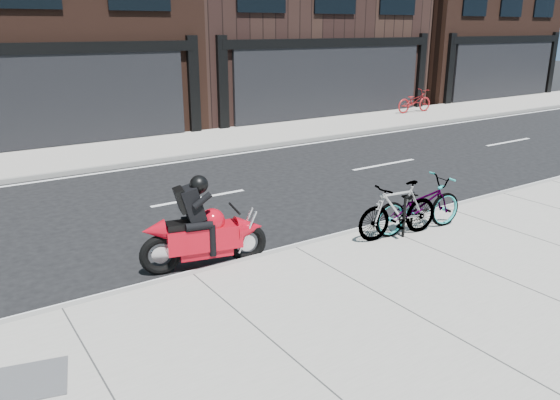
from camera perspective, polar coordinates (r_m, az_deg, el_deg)
ground at (r=11.39m, az=-4.12°, el=-2.34°), size 120.00×120.00×0.00m
sidewalk_near at (r=7.79m, az=14.82°, el=-12.34°), size 60.00×6.00×0.13m
sidewalk_far at (r=18.28m, az=-16.26°, el=4.87°), size 60.00×3.50×0.13m
bike_rack at (r=10.52m, az=13.28°, el=-1.09°), size 0.43×0.22×0.78m
bicycle_front at (r=10.69m, az=14.27°, el=-0.50°), size 2.06×0.92×1.05m
bicycle_rear at (r=10.31m, az=12.25°, el=-1.02°), size 1.79×0.71×1.05m
motorcycle at (r=9.16m, az=-7.37°, el=-3.12°), size 2.15×0.87×1.62m
bicycle_far at (r=26.11m, az=13.86°, el=10.01°), size 1.98×0.75×1.03m
utility_grate at (r=6.94m, az=-24.53°, el=-16.81°), size 0.91×0.91×0.02m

